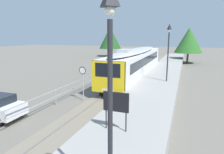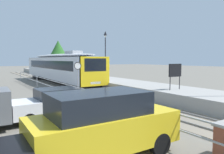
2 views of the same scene
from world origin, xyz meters
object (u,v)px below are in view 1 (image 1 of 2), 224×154
platform_lamp_mid_platform (169,42)px  speed_limit_sign (83,75)px  commuter_train (136,61)px  platform_notice_board (116,103)px  platform_lamp_near_end (110,60)px

platform_lamp_mid_platform → speed_limit_sign: 8.62m
commuter_train → platform_notice_board: 15.97m
platform_lamp_near_end → speed_limit_sign: platform_lamp_near_end is taller
speed_limit_sign → platform_lamp_near_end: bearing=-58.1°
platform_lamp_mid_platform → platform_notice_board: platform_lamp_mid_platform is taller
platform_lamp_near_end → platform_notice_board: platform_lamp_near_end is taller
platform_lamp_mid_platform → platform_notice_board: bearing=-96.1°
platform_notice_board → speed_limit_sign: size_ratio=0.64×
commuter_train → platform_notice_board: commuter_train is taller
platform_lamp_near_end → speed_limit_sign: size_ratio=1.91×
platform_notice_board → speed_limit_sign: speed_limit_sign is taller
speed_limit_sign → platform_notice_board: bearing=-49.9°
platform_lamp_mid_platform → speed_limit_sign: bearing=-136.6°
commuter_train → platform_lamp_mid_platform: bearing=-46.9°
commuter_train → platform_notice_board: size_ratio=10.65×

